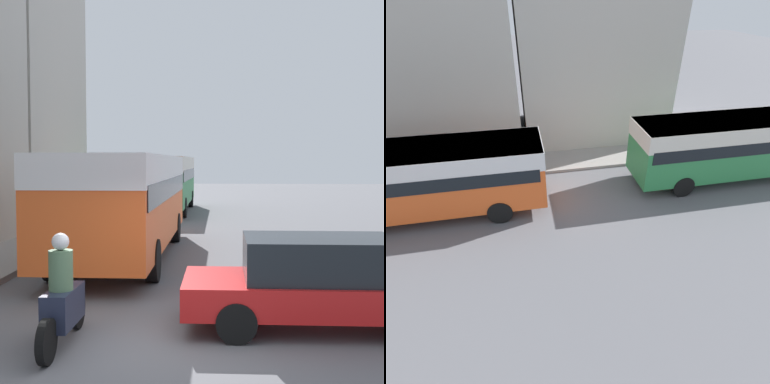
# 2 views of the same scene
# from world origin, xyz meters

# --- Properties ---
(ground_plane) EXTENTS (120.00, 120.00, 0.00)m
(ground_plane) POSITION_xyz_m (0.00, 0.00, 0.00)
(ground_plane) COLOR slate
(bus_lead) EXTENTS (2.64, 10.09, 2.97)m
(bus_lead) POSITION_xyz_m (-1.79, 7.33, 1.93)
(bus_lead) COLOR #EA5B23
(bus_lead) RESTS_ON ground_plane
(bus_following) EXTENTS (2.51, 10.14, 3.05)m
(bus_following) POSITION_xyz_m (-1.99, 21.64, 1.98)
(bus_following) COLOR #2D8447
(bus_following) RESTS_ON ground_plane
(motorcycle_behind_lead) EXTENTS (0.38, 2.24, 1.73)m
(motorcycle_behind_lead) POSITION_xyz_m (-1.43, -0.13, 0.68)
(motorcycle_behind_lead) COLOR #1E2338
(motorcycle_behind_lead) RESTS_ON ground_plane
(car_crossing) EXTENTS (4.55, 1.92, 1.53)m
(car_crossing) POSITION_xyz_m (2.61, 0.97, 0.79)
(car_crossing) COLOR red
(car_crossing) RESTS_ON ground_plane
(pedestrian_near_curb) EXTENTS (0.40, 0.40, 1.74)m
(pedestrian_near_curb) POSITION_xyz_m (-5.62, 24.53, 1.04)
(pedestrian_near_curb) COLOR #232838
(pedestrian_near_curb) RESTS_ON sidewalk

